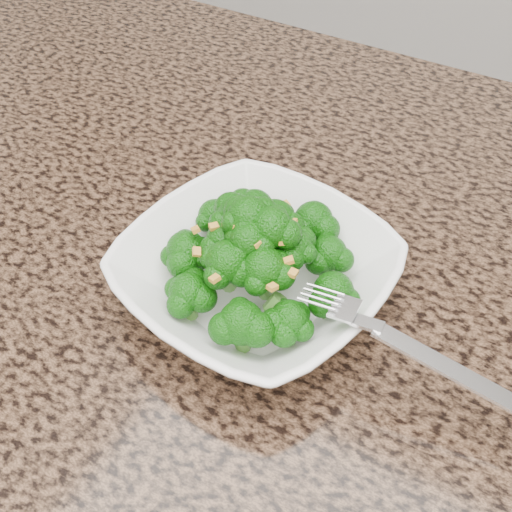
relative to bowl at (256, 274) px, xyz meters
The scene contains 5 objects.
granite_counter 0.08m from the bowl, 52.01° to the right, with size 1.64×1.04×0.03m, color brown.
bowl is the anchor object (origin of this frame).
broccoli_pile 0.06m from the bowl, ahead, with size 0.19×0.19×0.06m, color #115A0A, non-canonical shape.
garlic_topping 0.09m from the bowl, ahead, with size 0.12×0.12×0.01m, color gold, non-canonical shape.
fork 0.12m from the bowl, 14.32° to the right, with size 0.20×0.03×0.01m, color silver, non-canonical shape.
Camera 1 is at (0.14, 0.03, 1.33)m, focal length 45.00 mm.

